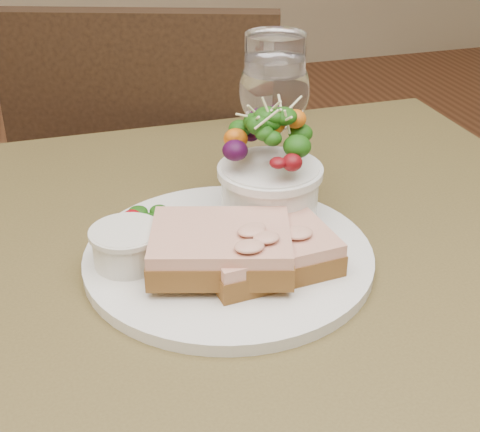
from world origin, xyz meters
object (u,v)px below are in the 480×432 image
object	(u,v)px
cafe_table	(255,354)
chair_far	(171,288)
sandwich_back	(221,247)
wine_glass	(274,95)
ramekin	(127,245)
salad_bowl	(270,168)
dinner_plate	(229,256)
sandwich_front	(267,250)

from	to	relation	value
cafe_table	chair_far	distance (m)	0.73
cafe_table	sandwich_back	size ratio (longest dim) A/B	5.33
cafe_table	chair_far	size ratio (longest dim) A/B	0.89
chair_far	wine_glass	distance (m)	0.76
sandwich_back	ramekin	size ratio (longest dim) A/B	2.36
cafe_table	salad_bowl	distance (m)	0.19
sandwich_back	salad_bowl	bearing A→B (deg)	62.98
dinner_plate	sandwich_front	xyz separation A→B (m)	(0.03, -0.03, 0.02)
dinner_plate	wine_glass	bearing A→B (deg)	53.66
dinner_plate	ramekin	distance (m)	0.10
chair_far	salad_bowl	world-z (taller)	chair_far
ramekin	salad_bowl	distance (m)	0.16
sandwich_front	ramekin	xyz separation A→B (m)	(-0.12, 0.04, 0.00)
sandwich_back	salad_bowl	xyz separation A→B (m)	(0.07, 0.08, 0.03)
wine_glass	chair_far	bearing A→B (deg)	94.73
cafe_table	wine_glass	world-z (taller)	wine_glass
salad_bowl	chair_far	bearing A→B (deg)	91.47
dinner_plate	ramekin	bearing A→B (deg)	175.40
sandwich_back	ramekin	bearing A→B (deg)	171.34
dinner_plate	sandwich_back	bearing A→B (deg)	-118.01
dinner_plate	ramekin	world-z (taller)	ramekin
dinner_plate	sandwich_back	xyz separation A→B (m)	(-0.02, -0.03, 0.03)
salad_bowl	sandwich_back	bearing A→B (deg)	-133.45
dinner_plate	wine_glass	xyz separation A→B (m)	(0.08, 0.12, 0.12)
dinner_plate	cafe_table	bearing A→B (deg)	-53.73
sandwich_front	dinner_plate	bearing A→B (deg)	122.89
chair_far	sandwich_front	distance (m)	0.81
dinner_plate	wine_glass	world-z (taller)	wine_glass
cafe_table	salad_bowl	xyz separation A→B (m)	(0.04, 0.08, 0.17)
sandwich_front	ramekin	size ratio (longest dim) A/B	2.02
cafe_table	sandwich_back	xyz separation A→B (m)	(-0.04, -0.00, 0.14)
dinner_plate	wine_glass	size ratio (longest dim) A/B	1.61
wine_glass	salad_bowl	bearing A→B (deg)	-111.59
sandwich_front	chair_far	bearing A→B (deg)	83.17
dinner_plate	salad_bowl	size ratio (longest dim) A/B	2.22
chair_far	ramekin	distance (m)	0.79
chair_far	sandwich_back	world-z (taller)	chair_far
salad_bowl	wine_glass	world-z (taller)	wine_glass
dinner_plate	sandwich_back	distance (m)	0.05
chair_far	sandwich_back	distance (m)	0.81
sandwich_front	salad_bowl	world-z (taller)	salad_bowl
dinner_plate	wine_glass	distance (m)	0.18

